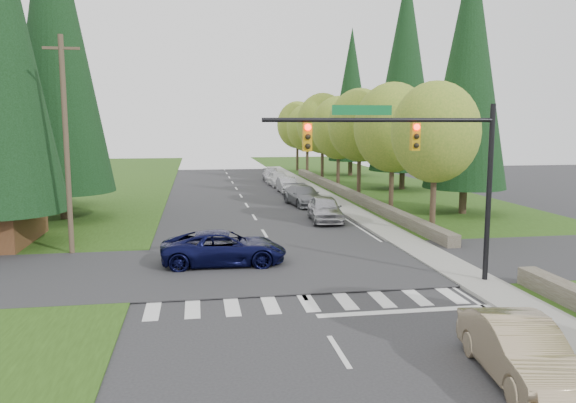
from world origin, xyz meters
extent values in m
plane|color=#28282B|center=(0.00, 0.00, 0.00)|extent=(120.00, 120.00, 0.00)
cube|color=#274412|center=(13.00, 20.00, 0.03)|extent=(14.00, 110.00, 0.06)
cube|color=#274412|center=(-13.00, 20.00, 0.03)|extent=(14.00, 110.00, 0.06)
cube|color=#28282B|center=(0.00, 8.00, 0.00)|extent=(120.00, 8.00, 0.10)
cube|color=gray|center=(6.90, 22.00, 0.07)|extent=(1.80, 80.00, 0.13)
cube|color=gray|center=(6.05, 22.00, 0.07)|extent=(0.20, 80.00, 0.13)
cube|color=#4C4438|center=(8.60, 30.00, 0.35)|extent=(0.70, 40.00, 0.70)
cylinder|color=black|center=(7.20, 4.50, 3.40)|extent=(0.20, 0.20, 6.80)
cylinder|color=black|center=(2.90, 4.50, 6.20)|extent=(8.60, 0.16, 0.16)
cube|color=#0C662D|center=(2.20, 4.55, 6.55)|extent=(2.20, 0.04, 0.35)
cube|color=#BF8C0C|center=(4.20, 4.50, 5.60)|extent=(0.32, 0.24, 1.00)
sphere|color=#FF0C05|center=(4.20, 4.36, 5.95)|extent=(0.22, 0.22, 0.22)
cube|color=#BF8C0C|center=(0.20, 4.50, 5.60)|extent=(0.32, 0.24, 1.00)
sphere|color=#FF0C05|center=(0.20, 4.36, 5.95)|extent=(0.22, 0.22, 0.22)
cylinder|color=#473828|center=(-9.50, 12.00, 5.00)|extent=(0.24, 0.24, 10.00)
cube|color=#473828|center=(-9.50, 12.00, 9.40)|extent=(1.60, 0.10, 0.12)
cylinder|color=#38281C|center=(9.20, 14.00, 2.38)|extent=(0.32, 0.32, 4.76)
ellipsoid|color=#568022|center=(9.20, 14.00, 5.61)|extent=(4.80, 4.80, 5.52)
cylinder|color=#38281C|center=(9.30, 21.00, 2.46)|extent=(0.32, 0.32, 4.93)
ellipsoid|color=#568022|center=(9.30, 21.00, 5.81)|extent=(5.20, 5.20, 5.98)
cylinder|color=#38281C|center=(9.10, 28.00, 2.52)|extent=(0.32, 0.32, 5.04)
ellipsoid|color=#568022|center=(9.10, 28.00, 5.94)|extent=(5.00, 5.00, 5.75)
cylinder|color=#38281C|center=(9.20, 35.00, 2.41)|extent=(0.32, 0.32, 4.82)
ellipsoid|color=#568022|center=(9.20, 35.00, 5.68)|extent=(5.00, 5.00, 5.75)
cylinder|color=#38281C|center=(9.30, 42.00, 2.58)|extent=(0.32, 0.32, 5.15)
ellipsoid|color=#568022|center=(9.30, 42.00, 6.07)|extent=(5.40, 5.40, 6.21)
cylinder|color=#38281C|center=(9.10, 49.00, 2.35)|extent=(0.32, 0.32, 4.70)
ellipsoid|color=#568022|center=(9.10, 49.00, 5.54)|extent=(4.80, 4.80, 5.52)
cylinder|color=#38281C|center=(9.20, 56.00, 2.49)|extent=(0.32, 0.32, 4.98)
ellipsoid|color=#568022|center=(9.20, 56.00, 5.87)|extent=(5.20, 5.20, 5.98)
cylinder|color=#38281C|center=(-13.00, 14.00, 1.00)|extent=(0.50, 0.50, 2.00)
cylinder|color=#38281C|center=(-12.00, 22.00, 1.00)|extent=(0.50, 0.50, 2.00)
cone|color=black|center=(-12.00, 22.00, 11.30)|extent=(6.46, 6.46, 19.00)
cylinder|color=#38281C|center=(-14.00, 28.00, 1.00)|extent=(0.50, 0.50, 2.00)
cone|color=black|center=(-14.00, 28.00, 10.30)|extent=(5.78, 5.78, 17.00)
cylinder|color=#38281C|center=(14.00, 20.00, 1.00)|extent=(0.50, 0.50, 2.00)
cone|color=black|center=(14.00, 20.00, 9.80)|extent=(5.44, 5.44, 16.00)
cylinder|color=#38281C|center=(15.00, 34.00, 1.00)|extent=(0.50, 0.50, 2.00)
cone|color=black|center=(15.00, 34.00, 10.80)|extent=(6.12, 6.12, 18.00)
cylinder|color=#38281C|center=(14.00, 48.00, 1.00)|extent=(0.50, 0.50, 2.00)
cone|color=black|center=(14.00, 48.00, 9.30)|extent=(5.10, 5.10, 15.00)
imported|color=tan|center=(3.82, -3.32, 0.74)|extent=(2.12, 4.66, 1.48)
imported|color=#0A0C33|center=(-2.56, 8.87, 0.75)|extent=(5.42, 2.59, 1.49)
imported|color=#A9A8AD|center=(4.20, 18.74, 0.80)|extent=(2.28, 4.83, 1.60)
imported|color=slate|center=(4.20, 25.73, 0.74)|extent=(2.76, 5.33, 1.48)
imported|color=#B2B2B7|center=(4.20, 33.33, 0.69)|extent=(1.51, 4.21, 1.38)
imported|color=silver|center=(4.20, 38.67, 0.74)|extent=(2.09, 4.47, 1.48)
imported|color=#B2B2B7|center=(4.20, 43.69, 0.64)|extent=(1.97, 4.46, 1.27)
camera|label=1|loc=(-3.68, -14.96, 6.09)|focal=35.00mm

